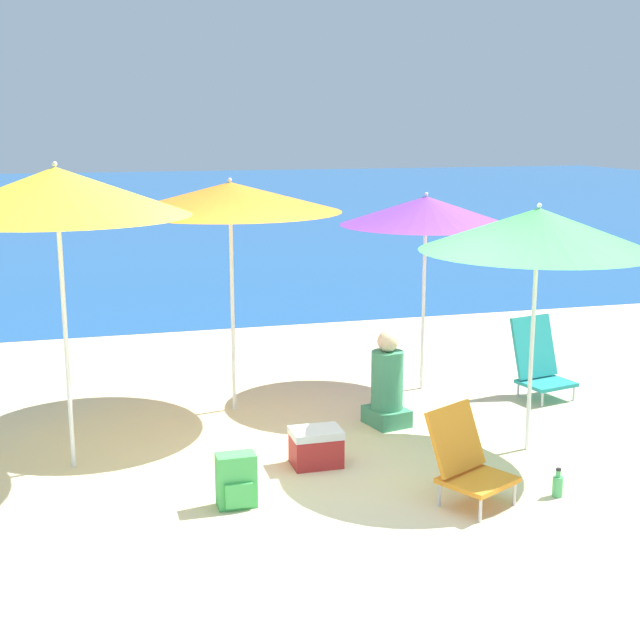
# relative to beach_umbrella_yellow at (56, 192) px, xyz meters

# --- Properties ---
(ground_plane) EXTENTS (60.00, 60.00, 0.00)m
(ground_plane) POSITION_rel_beach_umbrella_yellow_xyz_m (2.12, -1.16, -2.23)
(ground_plane) COLOR beige
(sea_water) EXTENTS (60.00, 40.00, 0.01)m
(sea_water) POSITION_rel_beach_umbrella_yellow_xyz_m (2.12, 24.57, -2.23)
(sea_water) COLOR #1E5699
(sea_water) RESTS_ON ground
(beach_umbrella_yellow) EXTENTS (2.05, 2.05, 2.46)m
(beach_umbrella_yellow) POSITION_rel_beach_umbrella_yellow_xyz_m (0.00, 0.00, 0.00)
(beach_umbrella_yellow) COLOR white
(beach_umbrella_yellow) RESTS_ON ground
(beach_umbrella_green) EXTENTS (1.95, 1.95, 2.11)m
(beach_umbrella_green) POSITION_rel_beach_umbrella_yellow_xyz_m (3.76, -0.64, -0.34)
(beach_umbrella_green) COLOR white
(beach_umbrella_green) RESTS_ON ground
(beach_umbrella_purple) EXTENTS (1.75, 1.75, 2.06)m
(beach_umbrella_purple) POSITION_rel_beach_umbrella_yellow_xyz_m (3.56, 1.28, -0.36)
(beach_umbrella_purple) COLOR white
(beach_umbrella_purple) RESTS_ON ground
(beach_umbrella_orange) EXTENTS (2.10, 2.10, 2.25)m
(beach_umbrella_orange) POSITION_rel_beach_umbrella_yellow_xyz_m (1.53, 1.12, -0.16)
(beach_umbrella_orange) COLOR white
(beach_umbrella_orange) RESTS_ON ground
(beach_chair_orange) EXTENTS (0.68, 0.70, 0.70)m
(beach_chair_orange) POSITION_rel_beach_umbrella_yellow_xyz_m (2.79, -1.49, -1.89)
(beach_chair_orange) COLOR silver
(beach_chair_orange) RESTS_ON ground
(beach_chair_teal) EXTENTS (0.60, 0.63, 0.81)m
(beach_chair_teal) POSITION_rel_beach_umbrella_yellow_xyz_m (4.61, 0.72, -1.87)
(beach_chair_teal) COLOR silver
(beach_chair_teal) RESTS_ON ground
(person_seated_near) EXTENTS (0.41, 0.45, 0.90)m
(person_seated_near) POSITION_rel_beach_umbrella_yellow_xyz_m (2.81, 0.29, -1.86)
(person_seated_near) COLOR #3F8C66
(person_seated_near) RESTS_ON ground
(backpack_green) EXTENTS (0.29, 0.20, 0.40)m
(backpack_green) POSITION_rel_beach_umbrella_yellow_xyz_m (1.15, -1.12, -2.03)
(backpack_green) COLOR #47B756
(backpack_green) RESTS_ON ground
(water_bottle) EXTENTS (0.08, 0.08, 0.22)m
(water_bottle) POSITION_rel_beach_umbrella_yellow_xyz_m (3.50, -1.59, -2.14)
(water_bottle) COLOR #4CB266
(water_bottle) RESTS_ON ground
(cooler_box) EXTENTS (0.41, 0.30, 0.31)m
(cooler_box) POSITION_rel_beach_umbrella_yellow_xyz_m (1.92, -0.50, -2.07)
(cooler_box) COLOR #B72828
(cooler_box) RESTS_ON ground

